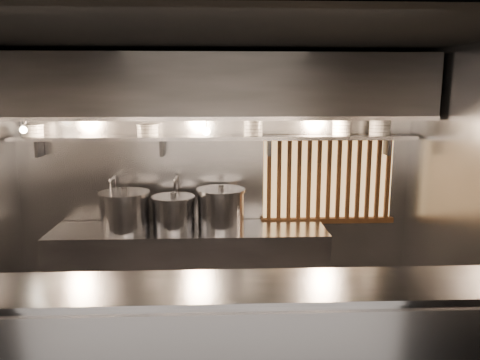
{
  "coord_description": "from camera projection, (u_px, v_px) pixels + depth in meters",
  "views": [
    {
      "loc": [
        0.05,
        -3.83,
        2.37
      ],
      "look_at": [
        0.24,
        0.55,
        1.55
      ],
      "focal_mm": 35.0,
      "sensor_mm": 36.0,
      "label": 1
    }
  ],
  "objects": [
    {
      "name": "ceiling",
      "position": [
        213.0,
        37.0,
        3.68
      ],
      "size": [
        4.5,
        4.5,
        0.0
      ],
      "primitive_type": "plane",
      "rotation": [
        3.14,
        0.0,
        0.0
      ],
      "color": "black",
      "rests_on": "wall_back"
    },
    {
      "name": "wall_back",
      "position": [
        216.0,
        178.0,
        5.41
      ],
      "size": [
        4.5,
        0.0,
        4.5
      ],
      "primitive_type": "plane",
      "rotation": [
        1.57,
        0.0,
        0.0
      ],
      "color": "gray",
      "rests_on": "floor"
    },
    {
      "name": "wall_right",
      "position": [
        476.0,
        207.0,
        4.03
      ],
      "size": [
        0.0,
        3.0,
        3.0
      ],
      "primitive_type": "plane",
      "rotation": [
        1.57,
        0.0,
        -1.57
      ],
      "color": "gray",
      "rests_on": "floor"
    },
    {
      "name": "cooking_bench",
      "position": [
        190.0,
        267.0,
        5.21
      ],
      "size": [
        3.0,
        0.7,
        0.9
      ],
      "primitive_type": "cube",
      "color": "#99999E",
      "rests_on": "floor"
    },
    {
      "name": "bowl_shelf",
      "position": [
        216.0,
        138.0,
        5.14
      ],
      "size": [
        4.4,
        0.34,
        0.04
      ],
      "primitive_type": "cube",
      "color": "#99999E",
      "rests_on": "wall_back"
    },
    {
      "name": "exhaust_hood",
      "position": [
        215.0,
        87.0,
        4.83
      ],
      "size": [
        4.4,
        0.81,
        0.65
      ],
      "color": "#2D2D30",
      "rests_on": "ceiling"
    },
    {
      "name": "wood_screen",
      "position": [
        328.0,
        179.0,
        5.42
      ],
      "size": [
        1.56,
        0.09,
        1.04
      ],
      "color": "#E7B068",
      "rests_on": "wall_back"
    },
    {
      "name": "faucet_left",
      "position": [
        114.0,
        189.0,
        5.25
      ],
      "size": [
        0.04,
        0.3,
        0.5
      ],
      "color": "silver",
      "rests_on": "wall_back"
    },
    {
      "name": "faucet_right",
      "position": [
        176.0,
        188.0,
        5.28
      ],
      "size": [
        0.04,
        0.3,
        0.5
      ],
      "color": "silver",
      "rests_on": "wall_back"
    },
    {
      "name": "heat_lamp",
      "position": [
        21.0,
        124.0,
        4.57
      ],
      "size": [
        0.25,
        0.35,
        0.2
      ],
      "color": "#99999E",
      "rests_on": "exhaust_hood"
    },
    {
      "name": "pendant_bulb",
      "position": [
        206.0,
        131.0,
        5.01
      ],
      "size": [
        0.09,
        0.09,
        0.19
      ],
      "color": "#2D2D30",
      "rests_on": "exhaust_hood"
    },
    {
      "name": "stock_pot_left",
      "position": [
        125.0,
        211.0,
        5.04
      ],
      "size": [
        0.67,
        0.67,
        0.46
      ],
      "rotation": [
        0.0,
        0.0,
        -0.29
      ],
      "color": "#99999E",
      "rests_on": "cooking_bench"
    },
    {
      "name": "stock_pot_mid",
      "position": [
        221.0,
        208.0,
        5.14
      ],
      "size": [
        0.61,
        0.61,
        0.48
      ],
      "rotation": [
        0.0,
        0.0,
        0.14
      ],
      "color": "#99999E",
      "rests_on": "cooking_bench"
    },
    {
      "name": "stock_pot_right",
      "position": [
        174.0,
        212.0,
        5.09
      ],
      "size": [
        0.56,
        0.56,
        0.4
      ],
      "rotation": [
        0.0,
        0.0,
        -0.21
      ],
      "color": "#99999E",
      "rests_on": "cooking_bench"
    },
    {
      "name": "bowl_stack_0",
      "position": [
        32.0,
        130.0,
        5.04
      ],
      "size": [
        0.24,
        0.24,
        0.13
      ],
      "color": "white",
      "rests_on": "bowl_shelf"
    },
    {
      "name": "bowl_stack_1",
      "position": [
        148.0,
        130.0,
        5.1
      ],
      "size": [
        0.25,
        0.25,
        0.13
      ],
      "color": "white",
      "rests_on": "bowl_shelf"
    },
    {
      "name": "bowl_stack_2",
      "position": [
        253.0,
        128.0,
        5.14
      ],
      "size": [
        0.22,
        0.22,
        0.17
      ],
      "color": "white",
      "rests_on": "bowl_shelf"
    },
    {
      "name": "bowl_stack_3",
      "position": [
        341.0,
        128.0,
        5.18
      ],
      "size": [
        0.21,
        0.21,
        0.17
      ],
      "color": "white",
      "rests_on": "bowl_shelf"
    },
    {
      "name": "bowl_stack_4",
      "position": [
        380.0,
        128.0,
        5.2
      ],
      "size": [
        0.24,
        0.24,
        0.17
      ],
      "color": "white",
      "rests_on": "bowl_shelf"
    }
  ]
}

